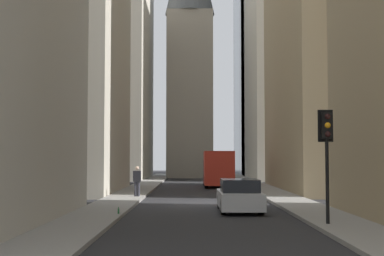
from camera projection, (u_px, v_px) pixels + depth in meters
ground_plane at (205, 203)px, 27.10m from camera, size 135.00×135.00×0.00m
sidewalk_right at (118, 202)px, 27.10m from camera, size 90.00×2.20×0.14m
sidewalk_left at (293, 202)px, 27.10m from camera, size 90.00×2.20×0.14m
building_left_far at (292, 57)px, 59.41m from camera, size 16.33×10.00×27.22m
building_right_far at (104, 46)px, 59.38m from camera, size 15.63×10.00×29.82m
church_spire at (190, 36)px, 63.01m from camera, size 5.88×5.88×32.22m
delivery_truck at (218, 169)px, 42.35m from camera, size 6.46×2.25×2.84m
sedan_silver at (239, 196)px, 23.03m from camera, size 4.30×1.78×1.42m
traffic_light_foreground at (327, 139)px, 17.87m from camera, size 0.43×0.52×3.85m
pedestrian at (137, 180)px, 30.20m from camera, size 0.26×0.44×1.71m
discarded_bottle at (118, 211)px, 20.84m from camera, size 0.07×0.07×0.27m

